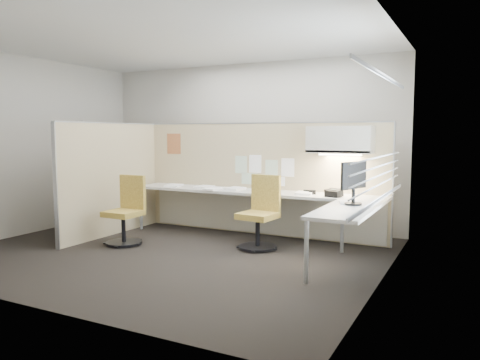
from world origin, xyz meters
The scene contains 28 objects.
floor centered at (0.00, 0.00, -0.01)m, with size 5.50×4.50×0.01m, color black.
ceiling centered at (0.00, 0.00, 2.80)m, with size 5.50×4.50×0.01m, color white.
wall_back centered at (0.00, 2.25, 1.40)m, with size 5.50×0.02×2.80m, color beige.
wall_front centered at (0.00, -2.25, 1.40)m, with size 5.50×0.02×2.80m, color beige.
wall_left centered at (-2.75, 0.00, 1.40)m, with size 0.02×4.50×2.80m, color beige.
wall_right centered at (2.75, 0.00, 1.40)m, with size 0.02×4.50×2.80m, color beige.
window_pane centered at (2.73, 0.00, 1.55)m, with size 0.01×2.80×1.30m, color #9EA9B8.
partition_back centered at (0.55, 1.60, 0.88)m, with size 4.10×0.06×1.75m, color tan.
partition_left centered at (-1.50, 0.50, 0.88)m, with size 0.06×2.20×1.75m, color tan.
desk centered at (0.93, 1.13, 0.60)m, with size 4.00×2.07×0.73m.
overhead_bin centered at (1.90, 1.39, 1.51)m, with size 0.90×0.36×0.38m, color beige.
task_light_strip centered at (1.90, 1.39, 1.30)m, with size 0.60×0.06×0.02m, color #FFEABF.
pinned_papers centered at (0.63, 1.57, 1.03)m, with size 1.01×0.00×0.47m.
poster centered at (-1.05, 1.57, 1.42)m, with size 0.28×0.00×0.35m, color orange.
chair_left centered at (-0.87, 0.11, 0.46)m, with size 0.52×0.52×0.98m.
chair_right centered at (0.97, 0.75, 0.47)m, with size 0.53×0.54×1.00m.
monitor centered at (2.30, 0.55, 1.03)m, with size 0.21×0.48×0.53m.
phone centered at (1.88, 1.16, 0.78)m, with size 0.25×0.23×0.12m.
stapler centered at (1.45, 1.35, 0.76)m, with size 0.14×0.04×0.05m, color black.
tape_dispenser centered at (1.53, 1.29, 0.76)m, with size 0.10×0.06×0.06m, color black.
coat_hook centered at (-1.58, -0.14, 1.42)m, with size 0.18×0.44×1.32m.
paper_stack_0 centered at (-0.83, 1.23, 0.74)m, with size 0.23×0.30×0.03m, color white.
paper_stack_1 centered at (-0.29, 1.32, 0.74)m, with size 0.23×0.30×0.02m, color white.
paper_stack_2 centered at (0.31, 1.25, 0.75)m, with size 0.23×0.30×0.04m, color white.
paper_stack_3 centered at (0.82, 1.31, 0.74)m, with size 0.23×0.30×0.01m, color white.
paper_stack_4 centered at (1.43, 1.26, 0.74)m, with size 0.23×0.30×0.03m, color white.
paper_stack_5 centered at (2.22, 0.67, 0.74)m, with size 0.23×0.30×0.02m, color white.
paper_stack_6 centered at (0.00, 1.11, 0.74)m, with size 0.23×0.30×0.03m, color white.
Camera 1 is at (3.63, -5.11, 1.60)m, focal length 35.00 mm.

